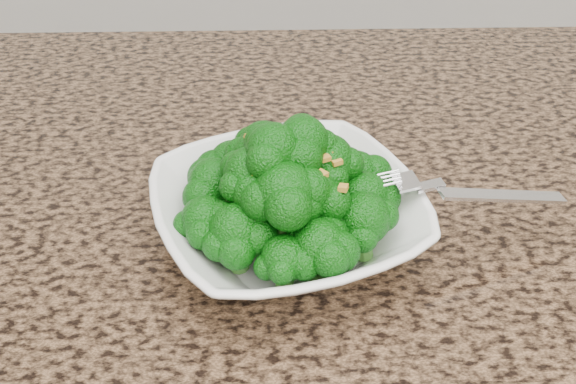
{
  "coord_description": "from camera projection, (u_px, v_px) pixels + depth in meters",
  "views": [
    {
      "loc": [
        -0.01,
        -0.01,
        1.27
      ],
      "look_at": [
        -0.0,
        0.42,
        0.95
      ],
      "focal_mm": 45.0,
      "sensor_mm": 36.0,
      "label": 1
    }
  ],
  "objects": [
    {
      "name": "garlic_topping",
      "position": [
        288.0,
        102.0,
        0.49
      ],
      "size": [
        0.11,
        0.11,
        0.01
      ],
      "primitive_type": null,
      "color": "gold",
      "rests_on": "broccoli_pile"
    },
    {
      "name": "granite_counter",
      "position": [
        294.0,
        377.0,
        0.48
      ],
      "size": [
        1.64,
        1.04,
        0.03
      ],
      "primitive_type": "cube",
      "color": "brown",
      "rests_on": "cabinet"
    },
    {
      "name": "fork",
      "position": [
        435.0,
        186.0,
        0.53
      ],
      "size": [
        0.18,
        0.06,
        0.01
      ],
      "primitive_type": null,
      "rotation": [
        0.0,
        0.0,
        0.2
      ],
      "color": "silver",
      "rests_on": "bowl"
    },
    {
      "name": "bowl",
      "position": [
        288.0,
        219.0,
        0.55
      ],
      "size": [
        0.25,
        0.25,
        0.05
      ],
      "primitive_type": "imported",
      "rotation": [
        0.0,
        0.0,
        0.33
      ],
      "color": "white",
      "rests_on": "granite_counter"
    },
    {
      "name": "broccoli_pile",
      "position": [
        288.0,
        151.0,
        0.51
      ],
      "size": [
        0.18,
        0.18,
        0.07
      ],
      "primitive_type": null,
      "color": "#0B570A",
      "rests_on": "bowl"
    }
  ]
}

